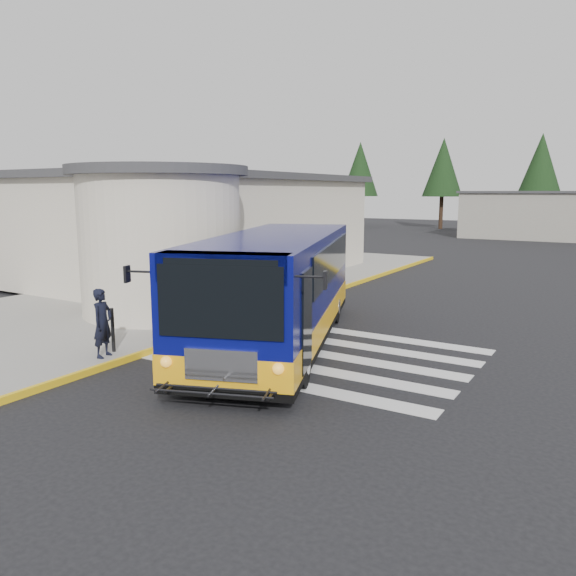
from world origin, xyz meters
The scene contains 9 objects.
ground centered at (0.00, 0.00, 0.00)m, with size 140.00×140.00×0.00m, color black.
sidewalk centered at (-9.00, 4.00, 0.07)m, with size 10.00×34.00×0.15m, color gray.
curb_strip centered at (-4.05, 4.00, 0.08)m, with size 0.12×34.00×0.16m, color yellow.
station_building centered at (-10.84, 6.91, 2.57)m, with size 12.70×18.70×4.80m.
crosswalk centered at (-0.50, -0.80, 0.01)m, with size 8.00×5.35×0.01m.
transit_bus centered at (-1.77, -0.59, 1.44)m, with size 6.48×10.91×3.01m.
pedestrian_a centered at (-4.50, -4.19, 0.99)m, with size 0.62×0.40×1.69m, color black.
pedestrian_b centered at (-5.75, -0.85, 1.03)m, with size 0.85×0.66×1.75m, color black.
bollard centered at (-4.65, -3.77, 0.71)m, with size 0.09×0.09×1.12m, color black.
Camera 1 is at (6.22, -13.19, 4.13)m, focal length 35.00 mm.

